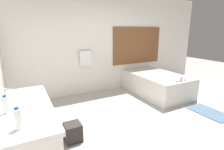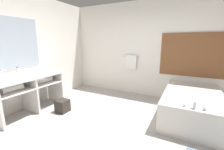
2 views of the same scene
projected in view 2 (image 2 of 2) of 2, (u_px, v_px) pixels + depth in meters
The scene contains 9 objects.
ground_plane at pixel (104, 131), 2.73m from camera, with size 16.00×16.00×0.00m, color #A8A39E.
wall_back_with_blinds at pixel (144, 50), 4.34m from camera, with size 7.40×0.13×2.70m.
wall_left_with_mirror at pixel (19, 52), 3.42m from camera, with size 0.08×7.40×2.70m.
vanity_counter at pixel (30, 86), 3.36m from camera, with size 0.62×1.49×0.85m.
sink_faucet at pixel (32, 70), 3.54m from camera, with size 0.09×0.04×0.18m.
bathtub at pixel (192, 104), 3.14m from camera, with size 1.09×1.85×0.67m.
water_bottle_1 at pixel (18, 72), 3.25m from camera, with size 0.07×0.07×0.20m.
water_bottle_2 at pixel (0, 76), 2.84m from camera, with size 0.07×0.07×0.21m.
waste_bin at pixel (63, 106), 3.44m from camera, with size 0.26×0.26×0.29m.
Camera 2 is at (1.24, -2.10, 1.60)m, focal length 24.00 mm.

